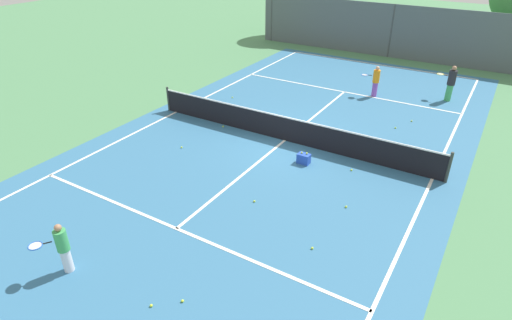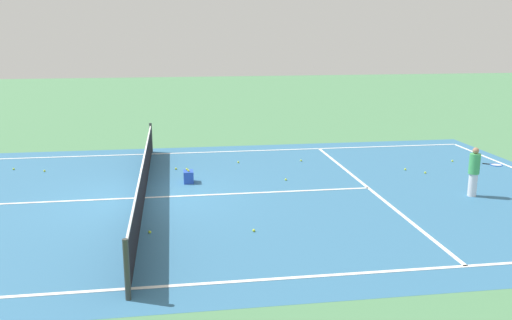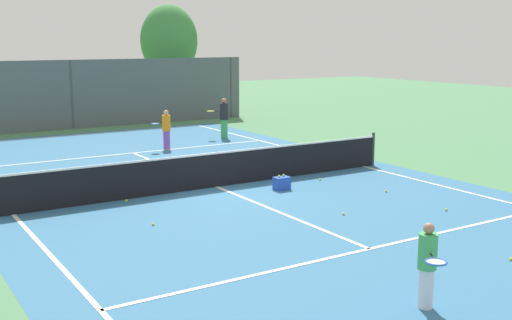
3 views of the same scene
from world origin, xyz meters
The scene contains 19 objects.
ground_plane centered at (0.00, 0.00, 0.00)m, with size 80.00×80.00×0.00m, color #4C8456.
court_surface centered at (0.00, 0.00, 0.00)m, with size 13.00×25.00×0.01m.
tennis_net centered at (0.00, 0.00, 0.51)m, with size 11.90×0.10×1.10m.
perimeter_fence centered at (0.00, 14.00, 1.60)m, with size 18.00×0.12×3.20m.
tree_0 centered at (6.26, 16.81, 4.04)m, with size 3.20×2.58×5.98m.
player_0 centered at (4.62, 7.82, 0.87)m, with size 0.94×0.55×1.69m.
player_1 centered at (1.42, 6.60, 0.77)m, with size 0.90×0.54×1.49m.
player_2 centered at (-1.18, -8.98, 0.71)m, with size 0.69×0.82×1.37m.
ball_crate centered at (1.40, -1.25, 0.18)m, with size 0.43×0.29×0.43m.
tennis_ball_0 centered at (-3.02, -2.59, 0.03)m, with size 0.07×0.07×0.07m, color #CCE533.
tennis_ball_1 centered at (3.38, 3.34, 0.03)m, with size 0.07×0.07×0.07m, color #CCE533.
tennis_ball_2 centered at (1.82, -8.32, 0.03)m, with size 0.07×0.07×0.07m, color #CCE533.
tennis_ball_4 centered at (3.78, 4.39, 0.03)m, with size 0.07×0.07×0.07m, color #CCE533.
tennis_ball_5 centered at (3.03, -0.88, 0.03)m, with size 0.07×0.07×0.07m, color #CCE533.
tennis_ball_6 centered at (-4.34, 2.76, 0.03)m, with size 0.07×0.07×0.07m, color #CCE533.
tennis_ball_8 centered at (-2.77, -0.24, 0.03)m, with size 0.07×0.07×0.07m, color #CCE533.
tennis_ball_9 centered at (3.64, -3.03, 0.03)m, with size 0.07×0.07×0.07m, color #CCE533.
tennis_ball_10 centered at (1.17, -4.19, 0.03)m, with size 0.07×0.07×0.07m, color #CCE533.
tennis_ball_11 centered at (3.55, -5.22, 0.03)m, with size 0.07×0.07×0.07m, color #CCE533.
Camera 3 is at (-8.32, -15.43, 4.11)m, focal length 44.43 mm.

